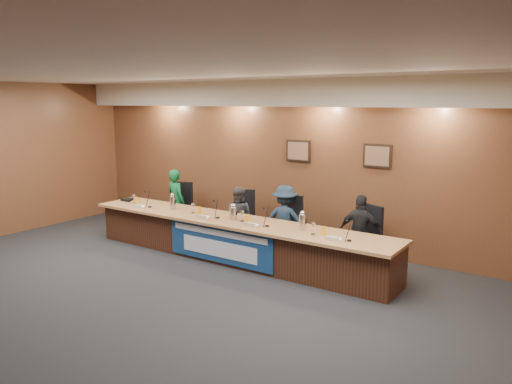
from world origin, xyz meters
TOP-DOWN VIEW (x-y plane):
  - floor at (0.00, 0.00)m, footprint 10.00×10.00m
  - ceiling at (0.00, 0.00)m, footprint 10.00×8.00m
  - wall_back at (0.00, 4.00)m, footprint 10.00×0.04m
  - soffit at (0.00, 3.75)m, footprint 10.00×0.50m
  - dais_body at (0.00, 2.40)m, footprint 6.00×0.80m
  - dais_top at (0.00, 2.35)m, footprint 6.10×0.95m
  - banner at (0.00, 1.99)m, footprint 2.20×0.02m
  - banner_text_upper at (0.00, 1.97)m, footprint 2.00×0.01m
  - banner_text_lower at (0.00, 1.97)m, footprint 1.60×0.01m
  - wall_photo_left at (0.40, 3.97)m, footprint 0.52×0.04m
  - wall_photo_right at (2.00, 3.97)m, footprint 0.52×0.04m
  - panelist_a at (-2.10, 3.15)m, footprint 0.57×0.45m
  - panelist_b at (-0.46, 3.15)m, footprint 0.68×0.59m
  - panelist_c at (0.61, 3.15)m, footprint 0.95×0.71m
  - panelist_d at (2.08, 3.15)m, footprint 0.79×0.41m
  - office_chair_a at (-2.10, 3.25)m, footprint 0.61×0.61m
  - office_chair_b at (-0.46, 3.25)m, footprint 0.60×0.60m
  - office_chair_c at (0.61, 3.25)m, footprint 0.54×0.54m
  - office_chair_d at (2.08, 3.25)m, footprint 0.63×0.63m
  - nameplate_a at (-2.09, 2.06)m, footprint 0.24×0.08m
  - microphone_a at (-1.94, 2.23)m, footprint 0.07×0.07m
  - juice_glass_a at (-2.32, 2.26)m, footprint 0.06×0.06m
  - water_glass_a at (-2.48, 2.32)m, footprint 0.08×0.08m
  - nameplate_b at (-0.46, 2.07)m, footprint 0.24×0.08m
  - microphone_b at (-0.26, 2.27)m, footprint 0.07×0.07m
  - juice_glass_b at (-0.71, 2.30)m, footprint 0.06×0.06m
  - water_glass_b at (-0.90, 2.34)m, footprint 0.08×0.08m
  - nameplate_c at (0.58, 2.08)m, footprint 0.24×0.08m
  - microphone_c at (0.79, 2.27)m, footprint 0.07×0.07m
  - juice_glass_c at (0.39, 2.26)m, footprint 0.06×0.06m
  - water_glass_c at (0.24, 2.33)m, footprint 0.08×0.08m
  - nameplate_d at (2.07, 2.09)m, footprint 0.24×0.08m
  - microphone_d at (2.29, 2.22)m, footprint 0.07×0.07m
  - juice_glass_d at (1.84, 2.27)m, footprint 0.06×0.06m
  - water_glass_d at (1.66, 2.26)m, footprint 0.08×0.08m
  - carafe_left at (-1.44, 2.36)m, footprint 0.11×0.11m
  - carafe_mid at (0.04, 2.34)m, footprint 0.13×0.13m
  - carafe_right at (1.39, 2.40)m, footprint 0.12×0.12m
  - speakerphone at (-2.79, 2.42)m, footprint 0.32×0.32m

SIDE VIEW (x-z plane):
  - floor at x=0.00m, z-range 0.00..0.00m
  - banner_text_lower at x=0.00m, z-range 0.16..0.44m
  - dais_body at x=0.00m, z-range 0.00..0.70m
  - banner at x=0.00m, z-range 0.05..0.71m
  - office_chair_a at x=-2.10m, z-range 0.44..0.52m
  - office_chair_b at x=-0.46m, z-range 0.44..0.52m
  - office_chair_c at x=0.61m, z-range 0.44..0.52m
  - office_chair_d at x=2.08m, z-range 0.44..0.52m
  - banner_text_upper at x=0.00m, z-range 0.53..0.63m
  - panelist_b at x=-0.46m, z-range 0.00..1.18m
  - panelist_d at x=2.08m, z-range 0.00..1.29m
  - panelist_c at x=0.61m, z-range 0.00..1.30m
  - panelist_a at x=-2.10m, z-range 0.00..1.39m
  - dais_top at x=0.00m, z-range 0.70..0.75m
  - microphone_a at x=-1.94m, z-range 0.75..0.77m
  - microphone_b at x=-0.26m, z-range 0.75..0.77m
  - microphone_c at x=0.79m, z-range 0.75..0.77m
  - microphone_d at x=2.29m, z-range 0.75..0.77m
  - speakerphone at x=-2.79m, z-range 0.75..0.80m
  - nameplate_a at x=-2.09m, z-range 0.74..0.85m
  - nameplate_b at x=-0.46m, z-range 0.74..0.85m
  - nameplate_c at x=0.58m, z-range 0.74..0.85m
  - nameplate_d at x=2.07m, z-range 0.74..0.85m
  - juice_glass_a at x=-2.32m, z-range 0.75..0.90m
  - juice_glass_b at x=-0.71m, z-range 0.75..0.90m
  - juice_glass_c at x=0.39m, z-range 0.75..0.90m
  - juice_glass_d at x=1.84m, z-range 0.75..0.90m
  - water_glass_a at x=-2.48m, z-range 0.75..0.93m
  - water_glass_b at x=-0.90m, z-range 0.75..0.93m
  - water_glass_c at x=0.24m, z-range 0.75..0.93m
  - water_glass_d at x=1.66m, z-range 0.75..0.93m
  - carafe_mid at x=0.04m, z-range 0.75..0.97m
  - carafe_left at x=-1.44m, z-range 0.75..1.01m
  - carafe_right at x=1.39m, z-range 0.75..1.01m
  - wall_back at x=0.00m, z-range 0.00..3.20m
  - wall_photo_left at x=0.40m, z-range 1.64..2.06m
  - wall_photo_right at x=2.00m, z-range 1.64..2.06m
  - soffit at x=0.00m, z-range 2.70..3.20m
  - ceiling at x=0.00m, z-range 3.18..3.22m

